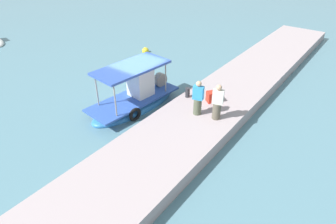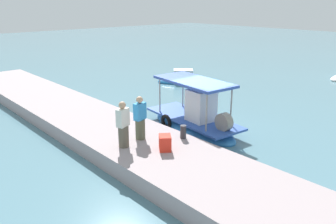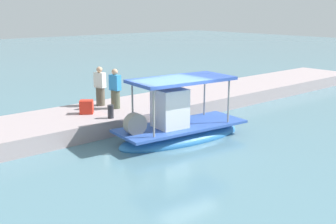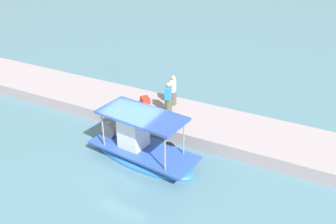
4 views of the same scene
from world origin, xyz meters
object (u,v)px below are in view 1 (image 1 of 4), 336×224
object	(u,v)px
fisherman_by_crate	(217,104)
mooring_bollard	(188,92)
marker_buoy	(145,51)
fisherman_near_bollard	(198,99)
cargo_crate	(212,97)
main_fishing_boat	(135,99)

from	to	relation	value
fisherman_by_crate	mooring_bollard	distance (m)	2.47
mooring_bollard	marker_buoy	xyz separation A→B (m)	(5.06, 7.36, -0.82)
fisherman_near_bollard	fisherman_by_crate	distance (m)	0.95
fisherman_near_bollard	cargo_crate	world-z (taller)	fisherman_near_bollard
fisherman_near_bollard	fisherman_by_crate	size ratio (longest dim) A/B	0.99
mooring_bollard	cargo_crate	world-z (taller)	cargo_crate
mooring_bollard	cargo_crate	xyz separation A→B (m)	(0.35, -1.29, 0.01)
mooring_bollard	fisherman_by_crate	bearing A→B (deg)	-112.20
fisherman_by_crate	marker_buoy	bearing A→B (deg)	58.10
fisherman_near_bollard	cargo_crate	distance (m)	1.54
main_fishing_boat	fisherman_by_crate	world-z (taller)	fisherman_by_crate
fisherman_near_bollard	cargo_crate	bearing A→B (deg)	0.43
main_fishing_boat	fisherman_near_bollard	distance (m)	3.79
fisherman_near_bollard	fisherman_by_crate	bearing A→B (deg)	-78.57
cargo_crate	marker_buoy	world-z (taller)	cargo_crate
fisherman_near_bollard	marker_buoy	size ratio (longest dim) A/B	3.25
fisherman_near_bollard	mooring_bollard	xyz separation A→B (m)	(1.10, 1.30, -0.52)
mooring_bollard	cargo_crate	distance (m)	1.34
fisherman_by_crate	cargo_crate	bearing A→B (deg)	36.79
main_fishing_boat	fisherman_by_crate	distance (m)	4.72
mooring_bollard	cargo_crate	size ratio (longest dim) A/B	0.95
fisherman_near_bollard	marker_buoy	distance (m)	10.71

